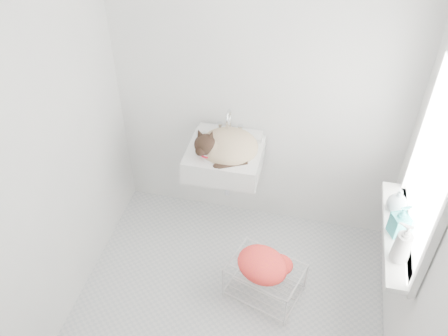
% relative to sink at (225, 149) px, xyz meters
% --- Properties ---
extents(floor, '(2.20, 2.00, 0.02)m').
position_rel_sink_xyz_m(floor, '(0.20, -0.74, -0.85)').
color(floor, '#A7ABAF').
rests_on(floor, ground).
extents(back_wall, '(2.20, 0.02, 2.50)m').
position_rel_sink_xyz_m(back_wall, '(0.20, 0.26, 0.40)').
color(back_wall, white).
rests_on(back_wall, ground).
extents(right_wall, '(0.02, 2.00, 2.50)m').
position_rel_sink_xyz_m(right_wall, '(1.30, -0.74, 0.40)').
color(right_wall, white).
rests_on(right_wall, ground).
extents(left_wall, '(0.02, 2.00, 2.50)m').
position_rel_sink_xyz_m(left_wall, '(-0.90, -0.74, 0.40)').
color(left_wall, white).
rests_on(left_wall, ground).
extents(window_glass, '(0.01, 0.80, 1.00)m').
position_rel_sink_xyz_m(window_glass, '(1.28, -0.54, 0.50)').
color(window_glass, white).
rests_on(window_glass, right_wall).
extents(window_frame, '(0.04, 0.90, 1.10)m').
position_rel_sink_xyz_m(window_frame, '(1.27, -0.54, 0.50)').
color(window_frame, white).
rests_on(window_frame, right_wall).
extents(windowsill, '(0.16, 0.88, 0.04)m').
position_rel_sink_xyz_m(windowsill, '(1.21, -0.54, -0.02)').
color(windowsill, white).
rests_on(windowsill, right_wall).
extents(sink, '(0.55, 0.48, 0.22)m').
position_rel_sink_xyz_m(sink, '(0.00, 0.00, 0.00)').
color(sink, white).
rests_on(sink, back_wall).
extents(faucet, '(0.20, 0.14, 0.20)m').
position_rel_sink_xyz_m(faucet, '(0.00, 0.18, 0.14)').
color(faucet, silver).
rests_on(faucet, sink).
extents(cat, '(0.50, 0.44, 0.29)m').
position_rel_sink_xyz_m(cat, '(0.01, -0.02, 0.04)').
color(cat, tan).
rests_on(cat, sink).
extents(wire_rack, '(0.58, 0.49, 0.30)m').
position_rel_sink_xyz_m(wire_rack, '(0.43, -0.56, -0.70)').
color(wire_rack, silver).
rests_on(wire_rack, floor).
extents(towel, '(0.46, 0.42, 0.15)m').
position_rel_sink_xyz_m(towel, '(0.41, -0.61, -0.52)').
color(towel, '#F8530F').
rests_on(towel, wire_rack).
extents(bottle_a, '(0.12, 0.12, 0.24)m').
position_rel_sink_xyz_m(bottle_a, '(1.20, -0.76, 0.00)').
color(bottle_a, silver).
rests_on(bottle_a, windowsill).
extents(bottle_b, '(0.13, 0.13, 0.22)m').
position_rel_sink_xyz_m(bottle_b, '(1.20, -0.56, 0.00)').
color(bottle_b, teal).
rests_on(bottle_b, windowsill).
extents(bottle_c, '(0.16, 0.16, 0.17)m').
position_rel_sink_xyz_m(bottle_c, '(1.20, -0.36, 0.00)').
color(bottle_c, white).
rests_on(bottle_c, windowsill).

